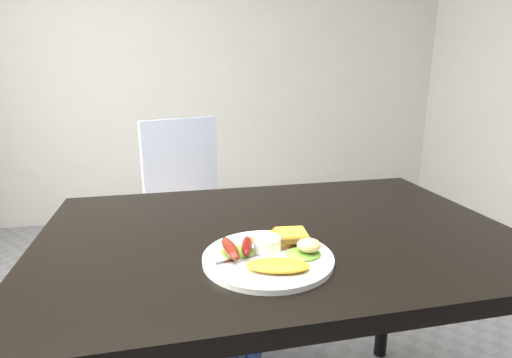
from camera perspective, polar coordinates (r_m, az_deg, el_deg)
room_back_panel at (r=3.20m, az=-8.09°, el=18.63°), size 4.00×0.04×2.70m
dining_table at (r=1.05m, az=3.22°, el=-8.19°), size 1.20×0.80×0.04m
dining_chair at (r=1.96m, az=-10.19°, el=-5.92°), size 0.51×0.51×0.05m
person at (r=1.47m, az=-7.77°, el=-4.21°), size 0.49×0.34×1.33m
plate at (r=0.88m, az=1.72°, el=-11.25°), size 0.28×0.28×0.01m
lettuce_left at (r=0.88m, az=-2.59°, el=-10.35°), size 0.10×0.09×0.01m
lettuce_right at (r=0.88m, az=6.80°, el=-10.52°), size 0.09×0.09×0.01m
omelette at (r=0.82m, az=3.14°, el=-12.23°), size 0.14×0.09×0.02m
sausage_a at (r=0.86m, az=-3.70°, el=-9.88°), size 0.04×0.11×0.03m
sausage_b at (r=0.87m, az=-1.33°, el=-9.51°), size 0.04×0.10×0.02m
ramekin at (r=0.89m, az=1.63°, el=-9.35°), size 0.07×0.07×0.03m
toast_a at (r=0.93m, az=2.71°, el=-8.87°), size 0.11×0.11×0.01m
toast_b at (r=0.93m, az=5.07°, el=-7.99°), size 0.08×0.08×0.01m
potato_salad at (r=0.88m, az=7.57°, el=-9.35°), size 0.06×0.06×0.03m
fork at (r=0.87m, az=-0.64°, el=-11.06°), size 0.16×0.05×0.00m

